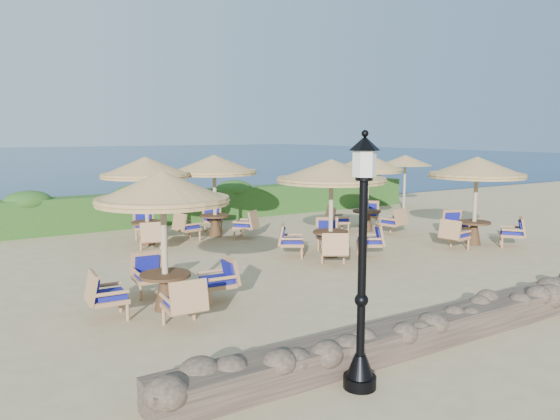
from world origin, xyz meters
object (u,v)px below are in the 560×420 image
object	(u,v)px
extra_parasol	(405,160)
cafe_set_0	(164,220)
cafe_set_1	(331,189)
cafe_set_4	(214,178)
cafe_set_3	(146,179)
cafe_set_2	(476,182)
lamp_post	(362,274)
cafe_set_5	(367,179)

from	to	relation	value
extra_parasol	cafe_set_0	world-z (taller)	cafe_set_0
cafe_set_1	cafe_set_4	bearing A→B (deg)	107.75
extra_parasol	cafe_set_3	world-z (taller)	cafe_set_3
cafe_set_1	cafe_set_2	distance (m)	4.77
extra_parasol	cafe_set_1	distance (m)	9.98
extra_parasol	cafe_set_3	size ratio (longest dim) A/B	0.83
lamp_post	cafe_set_0	xyz separation A→B (m)	(-1.05, 4.44, 0.19)
lamp_post	cafe_set_5	world-z (taller)	lamp_post
cafe_set_3	cafe_set_5	size ratio (longest dim) A/B	1.07
extra_parasol	cafe_set_2	xyz separation A→B (m)	(-3.59, -6.58, -0.26)
cafe_set_0	cafe_set_4	xyz separation A→B (m)	(4.00, 6.32, 0.16)
cafe_set_4	cafe_set_2	bearing A→B (deg)	-41.37
lamp_post	cafe_set_1	distance (m)	7.74
cafe_set_1	cafe_set_3	distance (m)	5.60
cafe_set_1	cafe_set_0	bearing A→B (deg)	-160.08
extra_parasol	cafe_set_1	xyz separation A→B (m)	(-8.25, -5.60, -0.30)
cafe_set_1	cafe_set_5	world-z (taller)	same
cafe_set_0	cafe_set_2	distance (m)	10.11
cafe_set_0	extra_parasol	bearing A→B (deg)	28.98
cafe_set_2	cafe_set_5	world-z (taller)	same
lamp_post	cafe_set_4	world-z (taller)	lamp_post
cafe_set_4	cafe_set_0	bearing A→B (deg)	-122.31
lamp_post	cafe_set_1	xyz separation A→B (m)	(4.35, 6.40, 0.31)
cafe_set_2	cafe_set_3	world-z (taller)	same
cafe_set_4	cafe_set_5	xyz separation A→B (m)	(4.86, -1.83, -0.11)
cafe_set_2	cafe_set_4	world-z (taller)	same
cafe_set_0	cafe_set_2	world-z (taller)	same
lamp_post	cafe_set_3	bearing A→B (deg)	86.57
cafe_set_4	extra_parasol	bearing A→B (deg)	7.29
cafe_set_2	extra_parasol	bearing A→B (deg)	61.40
lamp_post	extra_parasol	world-z (taller)	lamp_post
extra_parasol	cafe_set_2	distance (m)	7.49
extra_parasol	cafe_set_4	size ratio (longest dim) A/B	0.85
cafe_set_5	cafe_set_4	bearing A→B (deg)	159.35
cafe_set_2	cafe_set_5	xyz separation A→B (m)	(-1.20, 3.51, -0.12)
cafe_set_1	cafe_set_5	bearing A→B (deg)	36.17
lamp_post	extra_parasol	distance (m)	17.41
lamp_post	cafe_set_1	world-z (taller)	lamp_post
cafe_set_0	cafe_set_3	size ratio (longest dim) A/B	0.98
cafe_set_3	cafe_set_4	size ratio (longest dim) A/B	1.02
cafe_set_2	cafe_set_4	distance (m)	8.08
lamp_post	cafe_set_5	distance (m)	11.87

